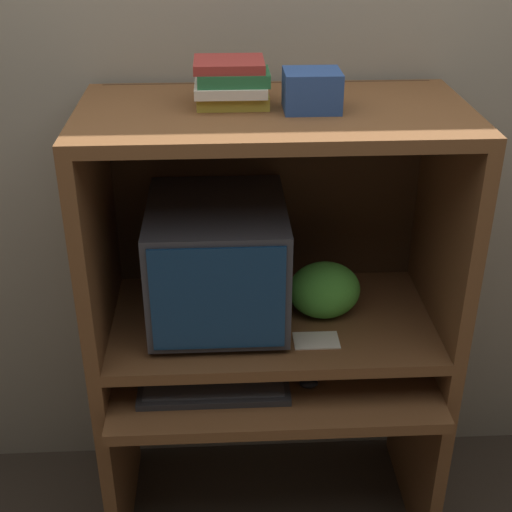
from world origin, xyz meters
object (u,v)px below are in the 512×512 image
object	(u,v)px
keyboard	(214,387)
book_stack	(232,83)
crt_monitor	(218,261)
storage_box	(312,91)
mouse	(309,383)
snack_bag	(324,290)

from	to	relation	value
keyboard	book_stack	size ratio (longest dim) A/B	2.27
crt_monitor	book_stack	xyz separation A→B (m)	(0.05, 0.01, 0.52)
book_stack	storage_box	size ratio (longest dim) A/B	1.34
mouse	storage_box	distance (m)	0.85
mouse	snack_bag	world-z (taller)	snack_bag
crt_monitor	book_stack	bearing A→B (deg)	15.59
keyboard	snack_bag	size ratio (longest dim) A/B	2.04
snack_bag	storage_box	world-z (taller)	storage_box
keyboard	mouse	bearing A→B (deg)	0.40
book_stack	storage_box	xyz separation A→B (m)	(0.21, -0.05, -0.01)
storage_box	keyboard	bearing A→B (deg)	-152.36
mouse	book_stack	size ratio (longest dim) A/B	0.29
crt_monitor	storage_box	bearing A→B (deg)	-8.00
crt_monitor	book_stack	distance (m)	0.52
keyboard	mouse	distance (m)	0.28
mouse	book_stack	xyz separation A→B (m)	(-0.21, 0.19, 0.84)
snack_bag	crt_monitor	bearing A→B (deg)	177.64
snack_bag	book_stack	xyz separation A→B (m)	(-0.27, 0.03, 0.62)
mouse	snack_bag	xyz separation A→B (m)	(0.06, 0.17, 0.22)
crt_monitor	snack_bag	size ratio (longest dim) A/B	2.09
storage_box	book_stack	bearing A→B (deg)	166.39
crt_monitor	keyboard	bearing A→B (deg)	-96.37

